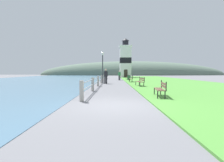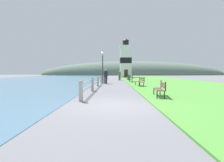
{
  "view_description": "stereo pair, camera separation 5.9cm",
  "coord_description": "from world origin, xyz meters",
  "views": [
    {
      "loc": [
        -0.03,
        -7.47,
        1.45
      ],
      "look_at": [
        -0.22,
        14.3,
        0.3
      ],
      "focal_mm": 28.0,
      "sensor_mm": 36.0,
      "label": 1
    },
    {
      "loc": [
        0.03,
        -7.47,
        1.45
      ],
      "look_at": [
        -0.22,
        14.3,
        0.3
      ],
      "focal_mm": 28.0,
      "sensor_mm": 36.0,
      "label": 2
    }
  ],
  "objects": [
    {
      "name": "grass_verge",
      "position": [
        7.69,
        19.27,
        0.03
      ],
      "size": [
        12.0,
        57.8,
        0.06
      ],
      "color": "#4C8E38",
      "rests_on": "ground_plane"
    },
    {
      "name": "distant_hillside",
      "position": [
        8.0,
        68.53,
        0.0
      ],
      "size": [
        80.0,
        16.0,
        12.0
      ],
      "color": "#566B5B",
      "rests_on": "ground_plane"
    },
    {
      "name": "seawall_railing",
      "position": [
        -1.59,
        16.88,
        0.6
      ],
      "size": [
        0.18,
        31.93,
        1.03
      ],
      "color": "#A8A399",
      "rests_on": "ground_plane"
    },
    {
      "name": "park_bench_by_lighthouse",
      "position": [
        2.52,
        24.18,
        0.54
      ],
      "size": [
        0.58,
        1.64,
        0.94
      ],
      "rotation": [
        0.0,
        0.0,
        3.07
      ],
      "color": "brown",
      "rests_on": "ground_plane"
    },
    {
      "name": "lamp_post",
      "position": [
        -1.44,
        15.14,
        2.74
      ],
      "size": [
        0.36,
        0.36,
        3.96
      ],
      "color": "#333338",
      "rests_on": "ground_plane"
    },
    {
      "name": "trash_bin",
      "position": [
        2.57,
        22.36,
        0.42
      ],
      "size": [
        0.54,
        0.54,
        0.84
      ],
      "color": "#2D5138",
      "rests_on": "ground_plane"
    },
    {
      "name": "person_by_railing",
      "position": [
        -0.97,
        13.49,
        0.97
      ],
      "size": [
        0.49,
        0.35,
        1.79
      ],
      "rotation": [
        0.0,
        0.0,
        1.87
      ],
      "color": "#28282D",
      "rests_on": "ground_plane"
    },
    {
      "name": "ground_plane",
      "position": [
        0.0,
        0.0,
        0.0
      ],
      "size": [
        160.0,
        160.0,
        0.0
      ],
      "primitive_type": "plane",
      "color": "slate"
    },
    {
      "name": "park_bench_near",
      "position": [
        2.64,
        2.36,
        0.54
      ],
      "size": [
        0.71,
        1.84,
        0.94
      ],
      "rotation": [
        0.0,
        0.0,
        3.01
      ],
      "color": "brown",
      "rests_on": "ground_plane"
    },
    {
      "name": "park_bench_midway",
      "position": [
        2.64,
        9.78,
        0.54
      ],
      "size": [
        0.64,
        1.87,
        0.94
      ],
      "rotation": [
        0.0,
        0.0,
        3.23
      ],
      "color": "brown",
      "rests_on": "ground_plane"
    },
    {
      "name": "person_strolling",
      "position": [
        0.98,
        22.48,
        0.89
      ],
      "size": [
        0.46,
        0.36,
        1.65
      ],
      "rotation": [
        0.0,
        0.0,
        1.98
      ],
      "color": "#28282D",
      "rests_on": "ground_plane"
    },
    {
      "name": "park_bench_far",
      "position": [
        2.46,
        16.79,
        0.54
      ],
      "size": [
        0.7,
        1.93,
        0.94
      ],
      "rotation": [
        0.0,
        0.0,
        3.02
      ],
      "color": "brown",
      "rests_on": "ground_plane"
    },
    {
      "name": "water_strip",
      "position": [
        -14.19,
        19.27,
        0.01
      ],
      "size": [
        24.0,
        92.48,
        0.01
      ],
      "color": "#476B84",
      "rests_on": "ground_plane"
    },
    {
      "name": "lighthouse",
      "position": [
        2.99,
        37.11,
        4.42
      ],
      "size": [
        3.21,
        3.21,
        9.93
      ],
      "color": "white",
      "rests_on": "ground_plane"
    }
  ]
}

